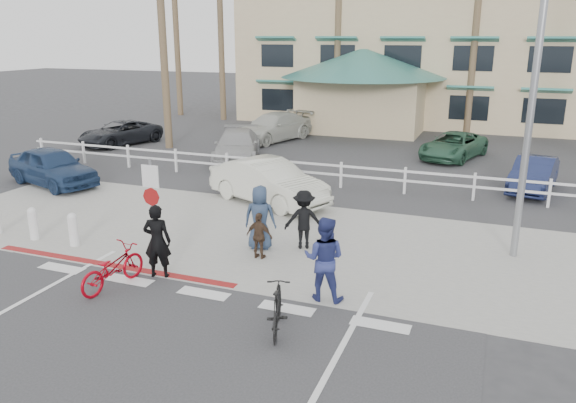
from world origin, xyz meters
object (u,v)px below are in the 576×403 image
at_px(sign_post, 153,203).
at_px(car_white_sedan, 268,182).
at_px(bike_red, 112,268).
at_px(car_red_compact, 52,166).
at_px(bike_black, 277,308).

relative_size(sign_post, car_white_sedan, 0.64).
bearing_deg(bike_red, car_red_compact, -31.36).
bearing_deg(car_white_sedan, bike_black, -133.02).
bearing_deg(bike_red, sign_post, -75.39).
xyz_separation_m(bike_black, car_red_compact, (-12.24, 7.30, 0.25)).
relative_size(car_white_sedan, car_red_compact, 1.06).
height_order(sign_post, bike_red, sign_post).
xyz_separation_m(bike_red, bike_black, (4.25, -0.50, -0.00)).
relative_size(bike_black, car_red_compact, 0.37).
distance_m(bike_red, car_white_sedan, 7.55).
bearing_deg(car_white_sedan, car_red_compact, 117.78).
xyz_separation_m(bike_red, car_red_compact, (-7.99, 6.80, 0.25)).
relative_size(sign_post, car_red_compact, 0.68).
distance_m(sign_post, bike_black, 5.21).
distance_m(sign_post, car_white_sedan, 5.61).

